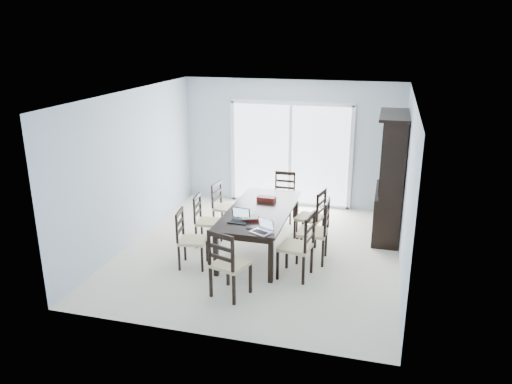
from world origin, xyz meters
TOP-DOWN VIEW (x-y plane):
  - floor at (0.00, 0.00)m, footprint 5.00×5.00m
  - ceiling at (0.00, 0.00)m, footprint 5.00×5.00m
  - back_wall at (0.00, 2.50)m, footprint 4.50×0.02m
  - wall_left at (-2.25, 0.00)m, footprint 0.02×5.00m
  - wall_right at (2.25, 0.00)m, footprint 0.02×5.00m
  - balcony at (0.00, 3.50)m, footprint 4.50×2.00m
  - railing at (0.00, 4.50)m, footprint 4.50×0.06m
  - dining_table at (0.00, 0.00)m, footprint 1.00×2.20m
  - china_hutch at (2.02, 1.25)m, footprint 0.50×1.38m
  - sliding_door at (0.00, 2.48)m, footprint 2.52×0.05m
  - chair_left_near at (-0.96, -0.80)m, footprint 0.46×0.45m
  - chair_left_mid at (-1.01, 0.03)m, footprint 0.43×0.42m
  - chair_left_far at (-0.94, 0.81)m, footprint 0.44×0.43m
  - chair_right_near at (0.82, -0.73)m, footprint 0.51×0.50m
  - chair_right_mid at (0.98, -0.10)m, footprint 0.46×0.45m
  - chair_right_far at (0.82, 0.58)m, footprint 0.51×0.50m
  - chair_end_near at (-0.06, -1.59)m, footprint 0.55×0.56m
  - chair_end_far at (0.06, 1.59)m, footprint 0.41×0.42m
  - laptop_dark at (-0.18, -0.63)m, footprint 0.31×0.23m
  - laptop_silver at (0.26, -0.95)m, footprint 0.35×0.31m
  - book_stack at (-0.04, -0.47)m, footprint 0.35×0.31m
  - cell_phone at (0.06, -0.84)m, footprint 0.11×0.06m
  - game_box at (0.00, 0.42)m, footprint 0.32×0.18m
  - hot_tub at (-0.34, 3.46)m, footprint 1.84×1.65m

SIDE VIEW (x-z plane):
  - balcony at x=0.00m, z-range -0.10..0.00m
  - floor at x=0.00m, z-range 0.00..0.00m
  - hot_tub at x=-0.34m, z-range 0.00..0.94m
  - chair_left_far at x=-0.94m, z-range 0.03..1.04m
  - chair_left_mid at x=-1.01m, z-range 0.03..1.06m
  - railing at x=0.00m, z-range 0.00..1.10m
  - chair_left_near at x=-0.96m, z-range 0.03..1.09m
  - chair_end_far at x=0.06m, z-range 0.03..1.11m
  - chair_right_far at x=0.82m, z-range 0.03..1.15m
  - chair_end_near at x=-0.06m, z-range 0.03..1.19m
  - chair_right_near at x=0.82m, z-range 0.03..1.21m
  - chair_right_mid at x=0.98m, z-range 0.03..1.23m
  - dining_table at x=0.00m, z-range 0.30..1.05m
  - cell_phone at x=0.06m, z-range 0.75..0.76m
  - book_stack at x=-0.04m, z-range 0.75..0.80m
  - game_box at x=0.00m, z-range 0.75..0.83m
  - laptop_silver at x=0.26m, z-range 0.70..0.90m
  - laptop_dark at x=-0.18m, z-range 0.70..0.90m
  - china_hutch at x=2.02m, z-range -0.03..2.17m
  - sliding_door at x=0.00m, z-range 0.00..2.18m
  - back_wall at x=0.00m, z-range 0.00..2.60m
  - wall_left at x=-2.25m, z-range 0.00..2.60m
  - wall_right at x=2.25m, z-range 0.00..2.60m
  - ceiling at x=0.00m, z-range 2.60..2.60m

